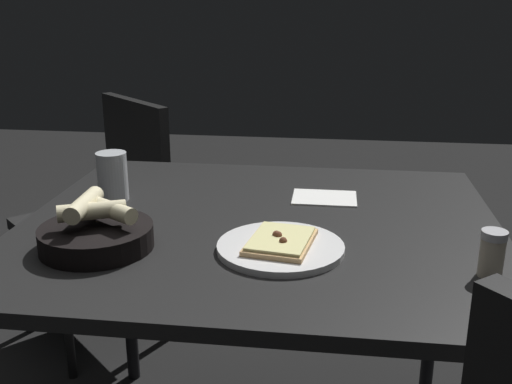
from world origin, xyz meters
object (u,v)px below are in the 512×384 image
object	(u,v)px
pepper_shaker	(492,256)
chair_far	(110,204)
dining_table	(260,247)
bread_basket	(96,233)
pizza_plate	(281,246)
beer_glass	(113,179)

from	to	relation	value
pepper_shaker	chair_far	distance (m)	1.45
pepper_shaker	dining_table	bearing A→B (deg)	-25.86
bread_basket	chair_far	distance (m)	0.99
bread_basket	pepper_shaker	distance (m)	0.76
pizza_plate	pepper_shaker	size ratio (longest dim) A/B	2.91
pizza_plate	bread_basket	xyz separation A→B (m)	(0.37, 0.03, 0.02)
pizza_plate	pepper_shaker	world-z (taller)	pepper_shaker
pizza_plate	chair_far	world-z (taller)	chair_far
dining_table	chair_far	size ratio (longest dim) A/B	1.23
bread_basket	chair_far	world-z (taller)	chair_far
pizza_plate	dining_table	bearing A→B (deg)	-68.59
beer_glass	pepper_shaker	bearing A→B (deg)	158.78
dining_table	pizza_plate	xyz separation A→B (m)	(-0.06, 0.16, 0.07)
pepper_shaker	beer_glass	bearing A→B (deg)	-21.22
bread_basket	pepper_shaker	world-z (taller)	bread_basket
dining_table	pepper_shaker	xyz separation A→B (m)	(-0.45, 0.22, 0.10)
bread_basket	pizza_plate	bearing A→B (deg)	-174.80
bread_basket	beer_glass	distance (m)	0.30
pepper_shaker	bread_basket	bearing A→B (deg)	-2.12
pizza_plate	pepper_shaker	bearing A→B (deg)	170.97
dining_table	pepper_shaker	distance (m)	0.51
pepper_shaker	chair_far	world-z (taller)	chair_far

